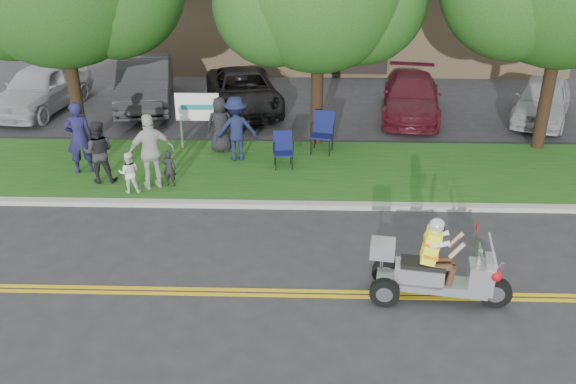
{
  "coord_description": "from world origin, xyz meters",
  "views": [
    {
      "loc": [
        0.17,
        -9.94,
        6.61
      ],
      "look_at": [
        -0.18,
        2.0,
        0.91
      ],
      "focal_mm": 38.0,
      "sensor_mm": 36.0,
      "label": 1
    }
  ],
  "objects_px": {
    "lawn_chair_a": "(283,147)",
    "parked_car_mid": "(243,91)",
    "trike_scooter": "(433,272)",
    "spectator_adult_right": "(151,152)",
    "lawn_chair_b": "(323,129)",
    "spectator_adult_mid": "(99,152)",
    "parked_car_left": "(145,83)",
    "spectator_adult_left": "(79,138)",
    "parked_car_right": "(411,96)",
    "parked_car_far_left": "(41,88)",
    "parked_car_far_right": "(542,100)"
  },
  "relations": [
    {
      "from": "spectator_adult_mid",
      "to": "spectator_adult_right",
      "type": "distance_m",
      "value": 1.47
    },
    {
      "from": "lawn_chair_b",
      "to": "spectator_adult_mid",
      "type": "distance_m",
      "value": 6.17
    },
    {
      "from": "parked_car_mid",
      "to": "spectator_adult_mid",
      "type": "bearing_deg",
      "value": -128.78
    },
    {
      "from": "lawn_chair_a",
      "to": "spectator_adult_right",
      "type": "relative_size",
      "value": 0.5
    },
    {
      "from": "lawn_chair_a",
      "to": "parked_car_right",
      "type": "height_order",
      "value": "parked_car_right"
    },
    {
      "from": "parked_car_far_right",
      "to": "spectator_adult_mid",
      "type": "bearing_deg",
      "value": -132.6
    },
    {
      "from": "trike_scooter",
      "to": "spectator_adult_left",
      "type": "bearing_deg",
      "value": 155.99
    },
    {
      "from": "trike_scooter",
      "to": "spectator_adult_mid",
      "type": "bearing_deg",
      "value": 156.81
    },
    {
      "from": "spectator_adult_right",
      "to": "parked_car_far_right",
      "type": "xyz_separation_m",
      "value": [
        11.6,
        5.9,
        -0.37
      ]
    },
    {
      "from": "lawn_chair_b",
      "to": "lawn_chair_a",
      "type": "bearing_deg",
      "value": -121.14
    },
    {
      "from": "lawn_chair_b",
      "to": "parked_car_left",
      "type": "xyz_separation_m",
      "value": [
        -6.18,
        4.44,
        0.08
      ]
    },
    {
      "from": "spectator_adult_left",
      "to": "spectator_adult_mid",
      "type": "distance_m",
      "value": 0.91
    },
    {
      "from": "trike_scooter",
      "to": "parked_car_far_right",
      "type": "distance_m",
      "value": 11.73
    },
    {
      "from": "parked_car_right",
      "to": "spectator_adult_left",
      "type": "bearing_deg",
      "value": -142.02
    },
    {
      "from": "lawn_chair_a",
      "to": "parked_car_mid",
      "type": "distance_m",
      "value": 5.44
    },
    {
      "from": "lawn_chair_a",
      "to": "spectator_adult_right",
      "type": "height_order",
      "value": "spectator_adult_right"
    },
    {
      "from": "lawn_chair_a",
      "to": "parked_car_left",
      "type": "bearing_deg",
      "value": 125.47
    },
    {
      "from": "trike_scooter",
      "to": "spectator_adult_right",
      "type": "distance_m",
      "value": 7.59
    },
    {
      "from": "parked_car_right",
      "to": "parked_car_far_right",
      "type": "bearing_deg",
      "value": 3.78
    },
    {
      "from": "spectator_adult_left",
      "to": "parked_car_left",
      "type": "xyz_separation_m",
      "value": [
        0.21,
        6.16,
        -0.23
      ]
    },
    {
      "from": "parked_car_mid",
      "to": "parked_car_left",
      "type": "bearing_deg",
      "value": 160.37
    },
    {
      "from": "spectator_adult_mid",
      "to": "parked_car_left",
      "type": "distance_m",
      "value": 6.77
    },
    {
      "from": "lawn_chair_a",
      "to": "parked_car_mid",
      "type": "height_order",
      "value": "parked_car_mid"
    },
    {
      "from": "trike_scooter",
      "to": "spectator_adult_mid",
      "type": "relative_size",
      "value": 1.58
    },
    {
      "from": "lawn_chair_b",
      "to": "parked_car_left",
      "type": "distance_m",
      "value": 7.61
    },
    {
      "from": "lawn_chair_a",
      "to": "parked_car_right",
      "type": "distance_m",
      "value": 6.34
    },
    {
      "from": "lawn_chair_a",
      "to": "lawn_chair_b",
      "type": "height_order",
      "value": "lawn_chair_b"
    },
    {
      "from": "parked_car_far_left",
      "to": "lawn_chair_b",
      "type": "bearing_deg",
      "value": -13.51
    },
    {
      "from": "trike_scooter",
      "to": "lawn_chair_a",
      "type": "xyz_separation_m",
      "value": [
        -2.93,
        5.94,
        0.06
      ]
    },
    {
      "from": "lawn_chair_b",
      "to": "trike_scooter",
      "type": "bearing_deg",
      "value": -63.43
    },
    {
      "from": "parked_car_mid",
      "to": "parked_car_right",
      "type": "bearing_deg",
      "value": -17.39
    },
    {
      "from": "lawn_chair_a",
      "to": "parked_car_far_right",
      "type": "height_order",
      "value": "parked_car_far_right"
    },
    {
      "from": "spectator_adult_mid",
      "to": "spectator_adult_right",
      "type": "bearing_deg",
      "value": 160.77
    },
    {
      "from": "lawn_chair_b",
      "to": "spectator_adult_left",
      "type": "relative_size",
      "value": 0.6
    },
    {
      "from": "lawn_chair_a",
      "to": "parked_car_far_left",
      "type": "bearing_deg",
      "value": 142.97
    },
    {
      "from": "lawn_chair_a",
      "to": "parked_car_far_right",
      "type": "relative_size",
      "value": 0.24
    },
    {
      "from": "lawn_chair_b",
      "to": "parked_car_mid",
      "type": "relative_size",
      "value": 0.23
    },
    {
      "from": "parked_car_mid",
      "to": "parked_car_right",
      "type": "xyz_separation_m",
      "value": [
        5.73,
        -0.42,
        -0.01
      ]
    },
    {
      "from": "spectator_adult_mid",
      "to": "parked_car_right",
      "type": "height_order",
      "value": "spectator_adult_mid"
    },
    {
      "from": "spectator_adult_right",
      "to": "parked_car_far_left",
      "type": "xyz_separation_m",
      "value": [
        -5.4,
        6.49,
        -0.27
      ]
    },
    {
      "from": "parked_car_far_left",
      "to": "parked_car_far_right",
      "type": "xyz_separation_m",
      "value": [
        17.0,
        -0.59,
        -0.1
      ]
    },
    {
      "from": "spectator_adult_left",
      "to": "parked_car_far_left",
      "type": "bearing_deg",
      "value": -81.64
    },
    {
      "from": "lawn_chair_a",
      "to": "spectator_adult_right",
      "type": "distance_m",
      "value": 3.53
    },
    {
      "from": "parked_car_left",
      "to": "parked_car_right",
      "type": "bearing_deg",
      "value": -15.21
    },
    {
      "from": "parked_car_right",
      "to": "spectator_adult_right",
      "type": "bearing_deg",
      "value": -131.05
    },
    {
      "from": "lawn_chair_a",
      "to": "lawn_chair_b",
      "type": "xyz_separation_m",
      "value": [
        1.1,
        1.17,
        0.11
      ]
    },
    {
      "from": "parked_car_mid",
      "to": "parked_car_right",
      "type": "height_order",
      "value": "parked_car_mid"
    },
    {
      "from": "parked_car_mid",
      "to": "parked_car_right",
      "type": "distance_m",
      "value": 5.74
    },
    {
      "from": "trike_scooter",
      "to": "spectator_adult_right",
      "type": "xyz_separation_m",
      "value": [
        -6.12,
        4.47,
        0.48
      ]
    },
    {
      "from": "spectator_adult_mid",
      "to": "parked_car_left",
      "type": "relative_size",
      "value": 0.32
    }
  ]
}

